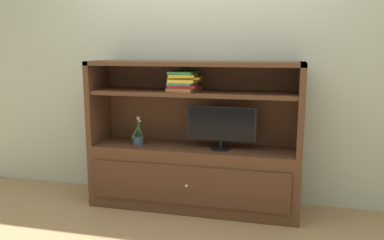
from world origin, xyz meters
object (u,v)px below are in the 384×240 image
Objects in this scene: media_console at (193,161)px; tv_monitor at (221,125)px; potted_plant at (138,139)px; magazine_stack at (184,81)px.

media_console is 0.42m from tv_monitor.
potted_plant is at bearing -179.68° from tv_monitor.
magazine_stack is at bearing 175.17° from tv_monitor.
tv_monitor reaches higher than potted_plant.
media_console is 7.09× the size of potted_plant.
media_console reaches higher than tv_monitor.
media_console is 3.08× the size of tv_monitor.
tv_monitor is at bearing -7.72° from media_console.
potted_plant is (-0.76, -0.00, -0.16)m from tv_monitor.
potted_plant is at bearing -175.69° from media_console.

